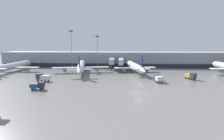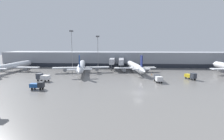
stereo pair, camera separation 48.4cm
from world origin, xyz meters
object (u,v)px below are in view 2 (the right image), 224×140
at_px(parked_jet_2, 81,66).
at_px(apron_light_mast_4, 98,43).
at_px(service_truck_1, 158,78).
at_px(traffic_cone_1, 152,74).
at_px(parked_jet_1, 135,67).
at_px(apron_light_mast_0, 72,39).
at_px(service_truck_3, 191,76).
at_px(service_truck_2, 43,77).
at_px(parked_jet_3, 13,66).
at_px(service_truck_0, 38,85).

height_order(parked_jet_2, apron_light_mast_4, apron_light_mast_4).
xyz_separation_m(service_truck_1, traffic_cone_1, (0.14, 15.57, -1.22)).
bearing_deg(parked_jet_1, traffic_cone_1, -142.37).
xyz_separation_m(parked_jet_1, apron_light_mast_0, (-35.38, 11.35, 13.86)).
relative_size(service_truck_1, service_truck_3, 0.92).
bearing_deg(apron_light_mast_4, apron_light_mast_0, -174.94).
bearing_deg(parked_jet_1, service_truck_2, 112.88).
relative_size(parked_jet_3, apron_light_mast_0, 1.68).
distance_m(parked_jet_2, service_truck_1, 39.03).
relative_size(service_truck_2, service_truck_3, 1.08).
bearing_deg(service_truck_0, service_truck_1, 19.09).
height_order(parked_jet_3, apron_light_mast_0, apron_light_mast_0).
relative_size(service_truck_0, service_truck_1, 0.88).
height_order(service_truck_0, service_truck_1, service_truck_1).
xyz_separation_m(parked_jet_1, service_truck_2, (-36.85, -23.38, -1.25)).
bearing_deg(service_truck_1, parked_jet_2, 55.61).
bearing_deg(parked_jet_1, service_truck_0, 127.62).
height_order(service_truck_1, traffic_cone_1, service_truck_1).
xyz_separation_m(service_truck_2, traffic_cone_1, (44.14, 16.62, -1.31)).
xyz_separation_m(parked_jet_1, service_truck_3, (21.24, -16.58, -1.37)).
bearing_deg(parked_jet_2, parked_jet_1, -94.28).
bearing_deg(apron_light_mast_0, parked_jet_1, -17.78).
height_order(service_truck_3, apron_light_mast_0, apron_light_mast_0).
relative_size(service_truck_2, apron_light_mast_0, 0.27).
bearing_deg(traffic_cone_1, apron_light_mast_4, 145.16).
height_order(parked_jet_3, apron_light_mast_4, apron_light_mast_4).
xyz_separation_m(service_truck_0, service_truck_1, (40.07, 13.14, 0.14)).
bearing_deg(parked_jet_3, traffic_cone_1, -93.04).
distance_m(service_truck_1, apron_light_mast_4, 46.57).
distance_m(parked_jet_3, service_truck_1, 73.14).
relative_size(service_truck_0, service_truck_2, 0.75).
xyz_separation_m(traffic_cone_1, apron_light_mast_0, (-42.67, 18.11, 16.42)).
relative_size(parked_jet_1, service_truck_0, 8.15).
bearing_deg(parked_jet_3, service_truck_1, -105.30).
xyz_separation_m(parked_jet_1, traffic_cone_1, (7.29, -6.76, -2.55)).
distance_m(parked_jet_1, service_truck_1, 23.48).
distance_m(parked_jet_3, service_truck_3, 85.56).
relative_size(parked_jet_1, service_truck_1, 7.19).
height_order(service_truck_0, apron_light_mast_0, apron_light_mast_0).
bearing_deg(service_truck_1, apron_light_mast_0, 46.89).
bearing_deg(parked_jet_1, apron_light_mast_0, 62.70).
bearing_deg(service_truck_2, traffic_cone_1, -144.36).
distance_m(service_truck_2, apron_light_mast_4, 41.65).
bearing_deg(apron_light_mast_4, parked_jet_3, -161.39).
relative_size(parked_jet_1, service_truck_3, 6.58).
bearing_deg(parked_jet_2, apron_light_mast_0, 20.23).
bearing_deg(service_truck_3, service_truck_1, -89.94).
xyz_separation_m(service_truck_3, traffic_cone_1, (-13.95, 9.82, -1.18)).
height_order(parked_jet_2, service_truck_0, parked_jet_2).
relative_size(parked_jet_2, traffic_cone_1, 63.07).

